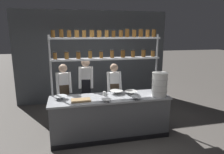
{
  "coord_description": "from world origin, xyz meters",
  "views": [
    {
      "loc": [
        -0.9,
        -4.11,
        2.31
      ],
      "look_at": [
        0.1,
        0.2,
        1.32
      ],
      "focal_mm": 32.0,
      "sensor_mm": 36.0,
      "label": 1
    }
  ],
  "objects_px": {
    "container_stack": "(160,84)",
    "prep_bowl_center_back": "(136,98)",
    "spice_shelf_unit": "(108,49)",
    "prep_bowl_far_left": "(116,92)",
    "prep_bowl_near_left": "(106,100)",
    "prep_bowl_near_right": "(131,93)",
    "cutting_board": "(81,100)",
    "chef_left": "(64,92)",
    "prep_bowl_center_front": "(61,98)",
    "chef_right": "(114,90)",
    "serving_cup_front": "(104,94)",
    "chef_center": "(86,86)"
  },
  "relations": [
    {
      "from": "prep_bowl_near_right",
      "to": "spice_shelf_unit",
      "type": "bearing_deg",
      "value": 153.42
    },
    {
      "from": "prep_bowl_center_back",
      "to": "prep_bowl_far_left",
      "type": "bearing_deg",
      "value": 123.24
    },
    {
      "from": "cutting_board",
      "to": "prep_bowl_near_right",
      "type": "relative_size",
      "value": 1.39
    },
    {
      "from": "chef_center",
      "to": "prep_bowl_near_left",
      "type": "height_order",
      "value": "chef_center"
    },
    {
      "from": "chef_left",
      "to": "prep_bowl_near_right",
      "type": "xyz_separation_m",
      "value": [
        1.51,
        -0.61,
        0.06
      ]
    },
    {
      "from": "chef_right",
      "to": "prep_bowl_center_front",
      "type": "height_order",
      "value": "chef_right"
    },
    {
      "from": "spice_shelf_unit",
      "to": "prep_bowl_far_left",
      "type": "distance_m",
      "value": 1.01
    },
    {
      "from": "prep_bowl_near_left",
      "to": "prep_bowl_near_right",
      "type": "distance_m",
      "value": 0.76
    },
    {
      "from": "container_stack",
      "to": "prep_bowl_center_back",
      "type": "bearing_deg",
      "value": -169.9
    },
    {
      "from": "prep_bowl_center_front",
      "to": "prep_bowl_center_back",
      "type": "relative_size",
      "value": 1.12
    },
    {
      "from": "spice_shelf_unit",
      "to": "serving_cup_front",
      "type": "xyz_separation_m",
      "value": [
        -0.12,
        -0.2,
        -0.98
      ]
    },
    {
      "from": "cutting_board",
      "to": "prep_bowl_center_back",
      "type": "relative_size",
      "value": 1.65
    },
    {
      "from": "prep_bowl_center_front",
      "to": "chef_center",
      "type": "bearing_deg",
      "value": 49.66
    },
    {
      "from": "chef_left",
      "to": "chef_center",
      "type": "xyz_separation_m",
      "value": [
        0.55,
        0.12,
        0.08
      ]
    },
    {
      "from": "cutting_board",
      "to": "serving_cup_front",
      "type": "bearing_deg",
      "value": 23.81
    },
    {
      "from": "prep_bowl_near_left",
      "to": "prep_bowl_center_front",
      "type": "bearing_deg",
      "value": 157.66
    },
    {
      "from": "container_stack",
      "to": "spice_shelf_unit",
      "type": "bearing_deg",
      "value": 154.8
    },
    {
      "from": "prep_bowl_center_front",
      "to": "chef_right",
      "type": "bearing_deg",
      "value": 20.77
    },
    {
      "from": "cutting_board",
      "to": "chef_center",
      "type": "bearing_deg",
      "value": 77.44
    },
    {
      "from": "chef_center",
      "to": "serving_cup_front",
      "type": "xyz_separation_m",
      "value": [
        0.34,
        -0.68,
        -0.02
      ]
    },
    {
      "from": "spice_shelf_unit",
      "to": "prep_bowl_center_front",
      "type": "distance_m",
      "value": 1.48
    },
    {
      "from": "container_stack",
      "to": "prep_bowl_near_left",
      "type": "relative_size",
      "value": 2.52
    },
    {
      "from": "chef_center",
      "to": "container_stack",
      "type": "relative_size",
      "value": 3.18
    },
    {
      "from": "prep_bowl_far_left",
      "to": "prep_bowl_center_front",
      "type": "bearing_deg",
      "value": -175.56
    },
    {
      "from": "chef_right",
      "to": "prep_bowl_center_back",
      "type": "distance_m",
      "value": 0.9
    },
    {
      "from": "chef_right",
      "to": "prep_bowl_center_front",
      "type": "relative_size",
      "value": 5.79
    },
    {
      "from": "chef_right",
      "to": "prep_bowl_near_right",
      "type": "height_order",
      "value": "chef_right"
    },
    {
      "from": "prep_bowl_center_back",
      "to": "serving_cup_front",
      "type": "relative_size",
      "value": 2.73
    },
    {
      "from": "prep_bowl_far_left",
      "to": "serving_cup_front",
      "type": "distance_m",
      "value": 0.3
    },
    {
      "from": "chef_right",
      "to": "prep_bowl_far_left",
      "type": "relative_size",
      "value": 5.26
    },
    {
      "from": "cutting_board",
      "to": "prep_bowl_center_back",
      "type": "xyz_separation_m",
      "value": [
        1.14,
        -0.17,
        0.02
      ]
    },
    {
      "from": "chef_right",
      "to": "chef_center",
      "type": "bearing_deg",
      "value": 165.47
    },
    {
      "from": "chef_right",
      "to": "container_stack",
      "type": "xyz_separation_m",
      "value": [
        0.86,
        -0.75,
        0.29
      ]
    },
    {
      "from": "container_stack",
      "to": "cutting_board",
      "type": "relative_size",
      "value": 1.33
    },
    {
      "from": "chef_center",
      "to": "prep_bowl_far_left",
      "type": "height_order",
      "value": "chef_center"
    },
    {
      "from": "prep_bowl_near_left",
      "to": "spice_shelf_unit",
      "type": "bearing_deg",
      "value": 75.66
    },
    {
      "from": "spice_shelf_unit",
      "to": "container_stack",
      "type": "xyz_separation_m",
      "value": [
        1.07,
        -0.5,
        -0.75
      ]
    },
    {
      "from": "prep_bowl_near_left",
      "to": "prep_bowl_center_back",
      "type": "distance_m",
      "value": 0.64
    },
    {
      "from": "prep_bowl_near_right",
      "to": "chef_left",
      "type": "bearing_deg",
      "value": 157.92
    },
    {
      "from": "container_stack",
      "to": "prep_bowl_near_left",
      "type": "height_order",
      "value": "container_stack"
    },
    {
      "from": "prep_bowl_center_front",
      "to": "prep_bowl_far_left",
      "type": "bearing_deg",
      "value": 4.44
    },
    {
      "from": "cutting_board",
      "to": "prep_bowl_near_left",
      "type": "xyz_separation_m",
      "value": [
        0.51,
        -0.18,
        0.02
      ]
    },
    {
      "from": "spice_shelf_unit",
      "to": "cutting_board",
      "type": "height_order",
      "value": "spice_shelf_unit"
    },
    {
      "from": "prep_bowl_far_left",
      "to": "prep_bowl_near_left",
      "type": "bearing_deg",
      "value": -125.11
    },
    {
      "from": "container_stack",
      "to": "prep_bowl_center_front",
      "type": "height_order",
      "value": "container_stack"
    },
    {
      "from": "spice_shelf_unit",
      "to": "container_stack",
      "type": "relative_size",
      "value": 4.72
    },
    {
      "from": "prep_bowl_near_right",
      "to": "prep_bowl_center_front",
      "type": "bearing_deg",
      "value": 179.78
    },
    {
      "from": "chef_left",
      "to": "spice_shelf_unit",
      "type": "bearing_deg",
      "value": -23.57
    },
    {
      "from": "chef_center",
      "to": "prep_bowl_near_right",
      "type": "distance_m",
      "value": 1.21
    },
    {
      "from": "container_stack",
      "to": "chef_left",
      "type": "bearing_deg",
      "value": 157.39
    }
  ]
}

